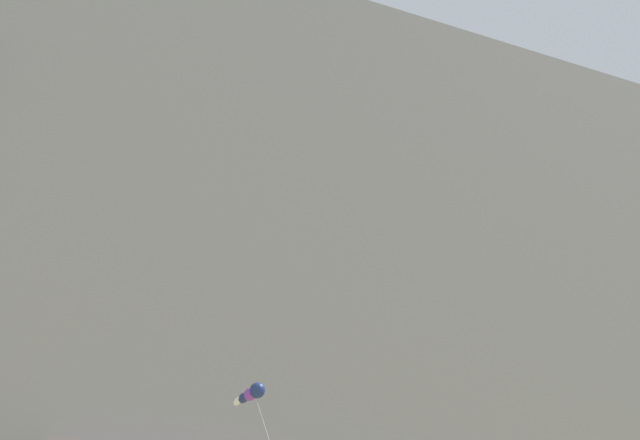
{
  "coord_description": "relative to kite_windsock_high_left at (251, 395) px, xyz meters",
  "views": [
    {
      "loc": [
        -7.06,
        -0.46,
        2.84
      ],
      "look_at": [
        1.32,
        22.48,
        18.96
      ],
      "focal_mm": 37.34,
      "sensor_mm": 36.0,
      "label": 1
    }
  ],
  "objects": [
    {
      "name": "kite_windsock_high_left",
      "position": [
        0.0,
        0.0,
        0.0
      ],
      "size": [
        3.07,
        6.7,
        11.72
      ],
      "color": "navy",
      "rests_on": "ground"
    },
    {
      "name": "cliff_face",
      "position": [
        0.92,
        35.31,
        21.81
      ],
      "size": [
        180.0,
        32.69,
        66.36
      ],
      "color": "slate",
      "rests_on": "ground"
    }
  ]
}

